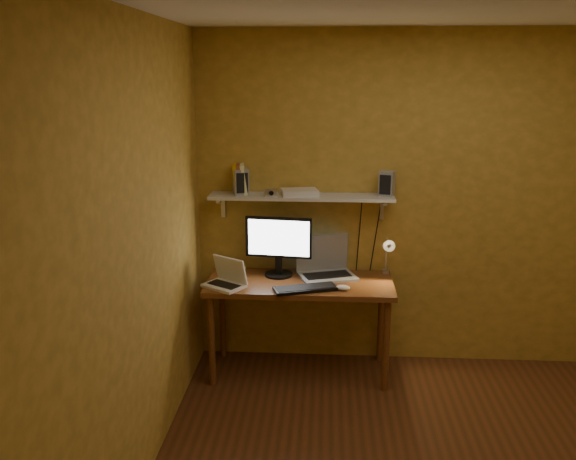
# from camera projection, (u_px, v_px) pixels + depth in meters

# --- Properties ---
(room) EXTENTS (3.44, 3.24, 2.64)m
(room) POSITION_uv_depth(u_px,v_px,m) (458.00, 267.00, 3.16)
(room) COLOR #5A2D17
(room) RESTS_ON ground
(desk) EXTENTS (1.40, 0.60, 0.75)m
(desk) POSITION_uv_depth(u_px,v_px,m) (300.00, 292.00, 4.61)
(desk) COLOR brown
(desk) RESTS_ON ground
(wall_shelf) EXTENTS (1.40, 0.25, 0.21)m
(wall_shelf) POSITION_uv_depth(u_px,v_px,m) (301.00, 197.00, 4.62)
(wall_shelf) COLOR silver
(wall_shelf) RESTS_ON room
(monitor) EXTENTS (0.51, 0.24, 0.46)m
(monitor) POSITION_uv_depth(u_px,v_px,m) (279.00, 243.00, 4.66)
(monitor) COLOR black
(monitor) RESTS_ON desk
(laptop) EXTENTS (0.49, 0.41, 0.31)m
(laptop) POSITION_uv_depth(u_px,v_px,m) (325.00, 265.00, 4.71)
(laptop) COLOR gray
(laptop) RESTS_ON desk
(netbook) EXTENTS (0.35, 0.33, 0.22)m
(netbook) POSITION_uv_depth(u_px,v_px,m) (227.00, 278.00, 4.47)
(netbook) COLOR silver
(netbook) RESTS_ON desk
(keyboard) EXTENTS (0.48, 0.29, 0.02)m
(keyboard) POSITION_uv_depth(u_px,v_px,m) (305.00, 289.00, 4.40)
(keyboard) COLOR black
(keyboard) RESTS_ON desk
(mouse) EXTENTS (0.11, 0.09, 0.04)m
(mouse) POSITION_uv_depth(u_px,v_px,m) (343.00, 288.00, 4.40)
(mouse) COLOR silver
(mouse) RESTS_ON desk
(desk_lamp) EXTENTS (0.09, 0.23, 0.38)m
(desk_lamp) POSITION_uv_depth(u_px,v_px,m) (388.00, 252.00, 4.61)
(desk_lamp) COLOR silver
(desk_lamp) RESTS_ON desk
(speaker_left) EXTENTS (0.14, 0.14, 0.20)m
(speaker_left) POSITION_uv_depth(u_px,v_px,m) (241.00, 182.00, 4.61)
(speaker_left) COLOR gray
(speaker_left) RESTS_ON wall_shelf
(speaker_right) EXTENTS (0.13, 0.13, 0.19)m
(speaker_right) POSITION_uv_depth(u_px,v_px,m) (387.00, 184.00, 4.56)
(speaker_right) COLOR gray
(speaker_right) RESTS_ON wall_shelf
(books) EXTENTS (0.13, 0.16, 0.23)m
(books) POSITION_uv_depth(u_px,v_px,m) (240.00, 179.00, 4.63)
(books) COLOR #CA9108
(books) RESTS_ON wall_shelf
(shelf_camera) EXTENTS (0.10, 0.06, 0.06)m
(shelf_camera) POSITION_uv_depth(u_px,v_px,m) (271.00, 193.00, 4.55)
(shelf_camera) COLOR silver
(shelf_camera) RESTS_ON wall_shelf
(router) EXTENTS (0.30, 0.24, 0.05)m
(router) POSITION_uv_depth(u_px,v_px,m) (299.00, 192.00, 4.60)
(router) COLOR silver
(router) RESTS_ON wall_shelf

